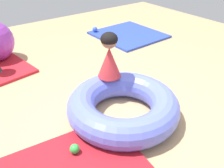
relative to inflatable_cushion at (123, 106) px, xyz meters
The scene contains 6 objects.
ground_plane 0.16m from the inflatable_cushion, 73.33° to the right, with size 8.00×8.00×0.00m, color tan.
gym_mat_front 2.62m from the inflatable_cushion, 48.51° to the left, with size 1.19×1.24×0.04m, color #2D47B7.
inflatable_cushion is the anchor object (origin of this frame).
child_in_red 0.59m from the inflatable_cushion, 74.01° to the left, with size 0.35×0.35×0.54m.
play_ball_green 0.73m from the inflatable_cushion, 166.10° to the right, with size 0.09×0.09×0.09m, color green.
play_ball_blue 2.77m from the inflatable_cushion, 62.97° to the left, with size 0.10×0.10×0.10m, color blue.
Camera 1 is at (-1.39, -1.62, 1.74)m, focal length 39.33 mm.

